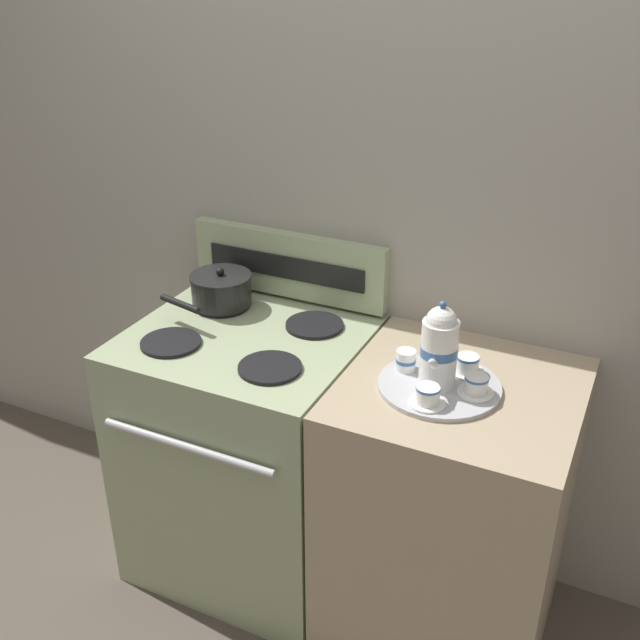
{
  "coord_description": "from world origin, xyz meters",
  "views": [
    {
      "loc": [
        0.77,
        -1.77,
        2.02
      ],
      "look_at": [
        -0.1,
        0.06,
        0.99
      ],
      "focal_mm": 42.0,
      "sensor_mm": 36.0,
      "label": 1
    }
  ],
  "objects_px": {
    "teacup_right": "(428,396)",
    "creamer_jug": "(406,360)",
    "stove": "(250,451)",
    "saucepan": "(221,289)",
    "teacup_front": "(476,385)",
    "teapot": "(439,346)",
    "teacup_left": "(467,364)",
    "serving_tray": "(439,386)"
  },
  "relations": [
    {
      "from": "saucepan",
      "to": "creamer_jug",
      "type": "relative_size",
      "value": 5.16
    },
    {
      "from": "saucepan",
      "to": "teapot",
      "type": "xyz_separation_m",
      "value": [
        0.81,
        -0.18,
        0.07
      ]
    },
    {
      "from": "stove",
      "to": "saucepan",
      "type": "bearing_deg",
      "value": 140.38
    },
    {
      "from": "teacup_right",
      "to": "teacup_front",
      "type": "height_order",
      "value": "same"
    },
    {
      "from": "teacup_right",
      "to": "stove",
      "type": "bearing_deg",
      "value": 167.46
    },
    {
      "from": "teapot",
      "to": "creamer_jug",
      "type": "relative_size",
      "value": 4.2
    },
    {
      "from": "teacup_left",
      "to": "teacup_front",
      "type": "xyz_separation_m",
      "value": [
        0.05,
        -0.1,
        0.0
      ]
    },
    {
      "from": "creamer_jug",
      "to": "teacup_front",
      "type": "bearing_deg",
      "value": -10.05
    },
    {
      "from": "teapot",
      "to": "teacup_front",
      "type": "distance_m",
      "value": 0.14
    },
    {
      "from": "saucepan",
      "to": "teacup_front",
      "type": "relative_size",
      "value": 3.13
    },
    {
      "from": "teacup_right",
      "to": "creamer_jug",
      "type": "distance_m",
      "value": 0.18
    },
    {
      "from": "teacup_left",
      "to": "stove",
      "type": "bearing_deg",
      "value": -175.18
    },
    {
      "from": "teacup_left",
      "to": "teacup_right",
      "type": "relative_size",
      "value": 1.0
    },
    {
      "from": "serving_tray",
      "to": "teacup_front",
      "type": "relative_size",
      "value": 3.45
    },
    {
      "from": "serving_tray",
      "to": "teacup_left",
      "type": "height_order",
      "value": "teacup_left"
    },
    {
      "from": "teacup_front",
      "to": "teapot",
      "type": "bearing_deg",
      "value": 178.92
    },
    {
      "from": "teacup_front",
      "to": "creamer_jug",
      "type": "xyz_separation_m",
      "value": [
        -0.21,
        0.04,
        0.0
      ]
    },
    {
      "from": "teacup_left",
      "to": "saucepan",
      "type": "bearing_deg",
      "value": 174.39
    },
    {
      "from": "teacup_left",
      "to": "teacup_front",
      "type": "height_order",
      "value": "same"
    },
    {
      "from": "teacup_right",
      "to": "creamer_jug",
      "type": "height_order",
      "value": "creamer_jug"
    },
    {
      "from": "stove",
      "to": "teacup_left",
      "type": "distance_m",
      "value": 0.86
    },
    {
      "from": "saucepan",
      "to": "teacup_left",
      "type": "xyz_separation_m",
      "value": [
        0.87,
        -0.09,
        -0.02
      ]
    },
    {
      "from": "teacup_right",
      "to": "creamer_jug",
      "type": "xyz_separation_m",
      "value": [
        -0.11,
        0.14,
        0.0
      ]
    },
    {
      "from": "teapot",
      "to": "stove",
      "type": "bearing_deg",
      "value": 176.68
    },
    {
      "from": "saucepan",
      "to": "teacup_right",
      "type": "distance_m",
      "value": 0.87
    },
    {
      "from": "teacup_front",
      "to": "teacup_left",
      "type": "bearing_deg",
      "value": 117.56
    },
    {
      "from": "stove",
      "to": "teacup_left",
      "type": "height_order",
      "value": "teacup_left"
    },
    {
      "from": "stove",
      "to": "teacup_front",
      "type": "bearing_deg",
      "value": -2.99
    },
    {
      "from": "teacup_front",
      "to": "serving_tray",
      "type": "bearing_deg",
      "value": 176.36
    },
    {
      "from": "teapot",
      "to": "teacup_right",
      "type": "relative_size",
      "value": 2.55
    },
    {
      "from": "saucepan",
      "to": "serving_tray",
      "type": "relative_size",
      "value": 0.91
    },
    {
      "from": "serving_tray",
      "to": "teacup_right",
      "type": "bearing_deg",
      "value": -89.66
    },
    {
      "from": "stove",
      "to": "creamer_jug",
      "type": "height_order",
      "value": "creamer_jug"
    },
    {
      "from": "teacup_front",
      "to": "creamer_jug",
      "type": "bearing_deg",
      "value": 169.95
    },
    {
      "from": "teacup_front",
      "to": "teacup_right",
      "type": "bearing_deg",
      "value": -134.12
    },
    {
      "from": "teacup_right",
      "to": "teacup_front",
      "type": "relative_size",
      "value": 1.0
    },
    {
      "from": "stove",
      "to": "creamer_jug",
      "type": "distance_m",
      "value": 0.73
    },
    {
      "from": "serving_tray",
      "to": "teacup_front",
      "type": "height_order",
      "value": "teacup_front"
    },
    {
      "from": "teapot",
      "to": "teacup_left",
      "type": "height_order",
      "value": "teapot"
    },
    {
      "from": "stove",
      "to": "creamer_jug",
      "type": "relative_size",
      "value": 15.21
    },
    {
      "from": "stove",
      "to": "teapot",
      "type": "xyz_separation_m",
      "value": [
        0.64,
        -0.04,
        0.58
      ]
    },
    {
      "from": "stove",
      "to": "teacup_left",
      "type": "bearing_deg",
      "value": 4.82
    }
  ]
}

